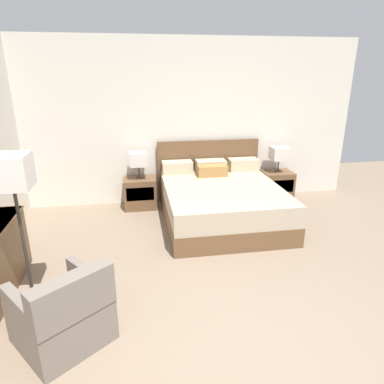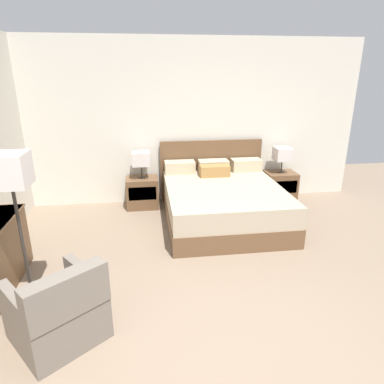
{
  "view_description": "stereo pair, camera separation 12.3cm",
  "coord_description": "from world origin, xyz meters",
  "px_view_note": "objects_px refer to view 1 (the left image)",
  "views": [
    {
      "loc": [
        -0.73,
        -2.01,
        2.24
      ],
      "look_at": [
        -0.03,
        2.13,
        0.75
      ],
      "focal_mm": 32.0,
      "sensor_mm": 36.0,
      "label": 1
    },
    {
      "loc": [
        -0.6,
        -2.03,
        2.24
      ],
      "look_at": [
        -0.03,
        2.13,
        0.75
      ],
      "focal_mm": 32.0,
      "sensor_mm": 36.0,
      "label": 2
    }
  ],
  "objects_px": {
    "table_lamp_left": "(138,159)",
    "table_lamp_right": "(279,154)",
    "armchair_by_window": "(63,315)",
    "nightstand_left": "(140,193)",
    "bed": "(221,201)",
    "floor_lamp": "(13,182)",
    "nightstand_right": "(276,185)"
  },
  "relations": [
    {
      "from": "armchair_by_window",
      "to": "nightstand_right",
      "type": "bearing_deg",
      "value": 43.83
    },
    {
      "from": "nightstand_left",
      "to": "bed",
      "type": "bearing_deg",
      "value": -30.99
    },
    {
      "from": "table_lamp_left",
      "to": "floor_lamp",
      "type": "distance_m",
      "value": 2.77
    },
    {
      "from": "armchair_by_window",
      "to": "floor_lamp",
      "type": "relative_size",
      "value": 0.62
    },
    {
      "from": "bed",
      "to": "nightstand_right",
      "type": "distance_m",
      "value": 1.45
    },
    {
      "from": "nightstand_left",
      "to": "armchair_by_window",
      "type": "height_order",
      "value": "armchair_by_window"
    },
    {
      "from": "bed",
      "to": "floor_lamp",
      "type": "xyz_separation_m",
      "value": [
        -2.37,
        -1.74,
        0.98
      ]
    },
    {
      "from": "nightstand_right",
      "to": "floor_lamp",
      "type": "relative_size",
      "value": 0.35
    },
    {
      "from": "nightstand_right",
      "to": "armchair_by_window",
      "type": "xyz_separation_m",
      "value": [
        -3.2,
        -3.07,
        0.02
      ]
    },
    {
      "from": "table_lamp_left",
      "to": "table_lamp_right",
      "type": "xyz_separation_m",
      "value": [
        2.48,
        0.0,
        0.0
      ]
    },
    {
      "from": "bed",
      "to": "nightstand_left",
      "type": "bearing_deg",
      "value": 149.01
    },
    {
      "from": "nightstand_left",
      "to": "table_lamp_right",
      "type": "distance_m",
      "value": 2.55
    },
    {
      "from": "bed",
      "to": "table_lamp_left",
      "type": "bearing_deg",
      "value": 148.96
    },
    {
      "from": "bed",
      "to": "nightstand_left",
      "type": "relative_size",
      "value": 3.85
    },
    {
      "from": "bed",
      "to": "floor_lamp",
      "type": "relative_size",
      "value": 1.33
    },
    {
      "from": "armchair_by_window",
      "to": "floor_lamp",
      "type": "bearing_deg",
      "value": 125.19
    },
    {
      "from": "table_lamp_left",
      "to": "nightstand_left",
      "type": "bearing_deg",
      "value": -90.0
    },
    {
      "from": "nightstand_left",
      "to": "table_lamp_left",
      "type": "distance_m",
      "value": 0.6
    },
    {
      "from": "bed",
      "to": "floor_lamp",
      "type": "bearing_deg",
      "value": -143.72
    },
    {
      "from": "table_lamp_left",
      "to": "floor_lamp",
      "type": "relative_size",
      "value": 0.29
    },
    {
      "from": "table_lamp_left",
      "to": "floor_lamp",
      "type": "height_order",
      "value": "floor_lamp"
    },
    {
      "from": "table_lamp_left",
      "to": "table_lamp_right",
      "type": "distance_m",
      "value": 2.48
    },
    {
      "from": "nightstand_right",
      "to": "floor_lamp",
      "type": "height_order",
      "value": "floor_lamp"
    },
    {
      "from": "table_lamp_right",
      "to": "floor_lamp",
      "type": "bearing_deg",
      "value": -145.45
    },
    {
      "from": "bed",
      "to": "table_lamp_right",
      "type": "height_order",
      "value": "bed"
    },
    {
      "from": "nightstand_left",
      "to": "table_lamp_left",
      "type": "xyz_separation_m",
      "value": [
        0.0,
        0.0,
        0.6
      ]
    },
    {
      "from": "nightstand_right",
      "to": "table_lamp_left",
      "type": "bearing_deg",
      "value": 179.97
    },
    {
      "from": "armchair_by_window",
      "to": "table_lamp_right",
      "type": "bearing_deg",
      "value": 43.84
    },
    {
      "from": "table_lamp_right",
      "to": "armchair_by_window",
      "type": "height_order",
      "value": "table_lamp_right"
    },
    {
      "from": "bed",
      "to": "table_lamp_left",
      "type": "distance_m",
      "value": 1.54
    },
    {
      "from": "nightstand_right",
      "to": "table_lamp_left",
      "type": "relative_size",
      "value": 1.19
    },
    {
      "from": "nightstand_left",
      "to": "armchair_by_window",
      "type": "relative_size",
      "value": 0.56
    }
  ]
}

